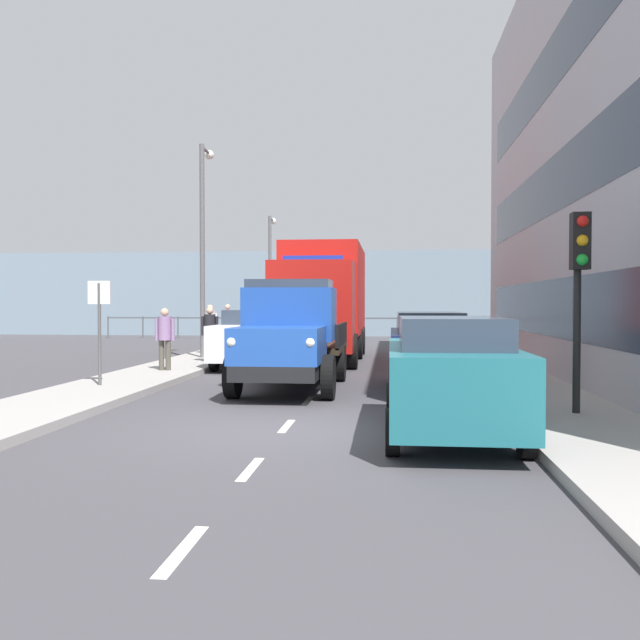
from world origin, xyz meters
name	(u,v)px	position (x,y,z in m)	size (l,w,h in m)	color
ground_plane	(331,373)	(0.00, -8.19, 0.00)	(80.00, 80.00, 0.00)	#423F44
sidewalk_left	(498,372)	(-4.47, -8.19, 0.07)	(2.14, 36.45, 0.15)	#9E9993
sidewalk_right	(173,369)	(4.47, -8.19, 0.07)	(2.14, 36.45, 0.15)	#9E9993
road_centreline_markings	(331,374)	(0.00, -8.00, 0.00)	(0.12, 32.89, 0.01)	silver
sea_horizon	(363,293)	(0.00, -29.42, 2.50)	(80.00, 0.80, 5.00)	gray
seawall_railing	(360,322)	(0.00, -25.82, 0.92)	(28.08, 0.08, 1.20)	#4C5156
truck_vintage_blue	(290,337)	(0.58, -4.45, 1.18)	(2.17, 5.64, 2.43)	black
lorry_cargo_red	(323,299)	(0.63, -12.21, 2.08)	(2.58, 8.20, 3.87)	red
car_teal_kerbside_near	(450,374)	(-2.45, 0.35, 0.90)	(1.82, 4.27, 1.72)	#1E6670
car_navy_kerbside_1	(429,350)	(-2.45, -4.87, 0.89)	(1.76, 4.24, 1.72)	navy
car_white_oppositeside_0	(255,337)	(2.45, -9.81, 0.90)	(1.91, 4.62, 1.72)	white
car_red_oppositeside_1	(287,329)	(2.45, -16.10, 0.90)	(1.95, 4.18, 1.72)	#B21E1E
car_black_oppositeside_2	(304,325)	(2.45, -21.39, 0.90)	(1.81, 4.52, 1.72)	black
pedestrian_with_bag	(165,334)	(4.31, -7.09, 1.11)	(0.53, 0.34, 1.64)	#4C473D
pedestrian_couple_b	(210,330)	(3.81, -9.72, 1.12)	(0.53, 0.34, 1.65)	black
pedestrian_in_dark_coat	(210,325)	(4.67, -12.87, 1.16)	(0.53, 0.34, 1.72)	black
pedestrian_couple_a	(247,322)	(4.02, -15.90, 1.19)	(0.53, 0.34, 1.75)	black
pedestrian_strolling	(228,321)	(5.15, -17.41, 1.17)	(0.53, 0.34, 1.73)	#4C473D
traffic_light_near	(579,268)	(-4.59, -0.96, 2.47)	(0.28, 0.41, 3.20)	black
lamp_post_promenade	(204,232)	(4.49, -11.46, 4.25)	(0.32, 1.14, 6.94)	#59595B
lamp_post_far	(271,265)	(4.40, -23.40, 3.84)	(0.32, 1.14, 6.16)	#59595B
street_sign	(99,314)	(4.63, -3.79, 1.68)	(0.50, 0.07, 2.25)	#4C4C4C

